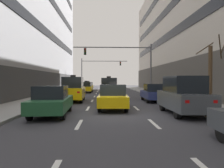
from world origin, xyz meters
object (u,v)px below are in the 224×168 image
(pedestrian_0, at_px, (195,90))
(traffic_signal_0, at_px, (127,59))
(taxi_driving_6, at_px, (109,88))
(taxi_driving_0, at_px, (73,89))
(taxi_driving_3, at_px, (88,86))
(taxi_driving_1, at_px, (107,85))
(car_parked_2, at_px, (154,93))
(taxi_driving_2, at_px, (113,97))
(traffic_signal_1, at_px, (96,68))
(taxi_driving_5, at_px, (86,87))
(car_parked_1, at_px, (183,95))
(car_driving_4, at_px, (52,101))
(street_tree_0, at_px, (211,74))

(pedestrian_0, bearing_deg, traffic_signal_0, 122.16)
(taxi_driving_6, bearing_deg, traffic_signal_0, 53.73)
(taxi_driving_0, relative_size, taxi_driving_3, 1.09)
(taxi_driving_0, bearing_deg, pedestrian_0, -4.35)
(taxi_driving_1, xyz_separation_m, car_parked_2, (3.83, -18.48, -0.27))
(taxi_driving_2, xyz_separation_m, traffic_signal_1, (-2.31, 31.23, 3.80))
(taxi_driving_5, relative_size, pedestrian_0, 2.84)
(taxi_driving_2, distance_m, car_parked_1, 4.43)
(taxi_driving_3, height_order, pedestrian_0, taxi_driving_3)
(taxi_driving_2, bearing_deg, taxi_driving_0, 124.14)
(taxi_driving_1, xyz_separation_m, taxi_driving_5, (-3.33, -5.54, -0.25))
(car_driving_4, relative_size, car_parked_2, 1.03)
(car_driving_4, distance_m, street_tree_0, 10.01)
(taxi_driving_3, xyz_separation_m, car_parked_2, (7.30, -19.60, 0.02))
(pedestrian_0, bearing_deg, car_driving_4, -149.35)
(taxi_driving_5, distance_m, traffic_signal_0, 8.67)
(taxi_driving_0, height_order, car_driving_4, taxi_driving_0)
(taxi_driving_0, height_order, traffic_signal_0, traffic_signal_0)
(traffic_signal_0, relative_size, traffic_signal_1, 0.98)
(car_parked_2, bearing_deg, taxi_driving_0, 178.16)
(car_parked_1, bearing_deg, taxi_driving_6, 109.41)
(taxi_driving_3, relative_size, traffic_signal_1, 0.43)
(taxi_driving_2, relative_size, car_driving_4, 1.01)
(taxi_driving_3, relative_size, taxi_driving_6, 0.95)
(car_parked_1, bearing_deg, traffic_signal_1, 100.48)
(car_driving_4, relative_size, traffic_signal_0, 0.45)
(car_driving_4, xyz_separation_m, taxi_driving_6, (3.37, 11.25, 0.27))
(taxi_driving_0, bearing_deg, car_parked_2, -1.84)
(taxi_driving_0, relative_size, taxi_driving_6, 1.03)
(taxi_driving_6, bearing_deg, car_driving_4, -106.68)
(car_parked_1, xyz_separation_m, traffic_signal_0, (-1.59, 14.32, 3.51))
(taxi_driving_5, bearing_deg, traffic_signal_0, -44.43)
(taxi_driving_0, bearing_deg, taxi_driving_5, 89.83)
(car_parked_2, bearing_deg, taxi_driving_5, 118.98)
(taxi_driving_5, bearing_deg, taxi_driving_3, 91.17)
(taxi_driving_6, xyz_separation_m, traffic_signal_0, (2.33, 3.18, 3.50))
(taxi_driving_0, relative_size, traffic_signal_0, 0.47)
(taxi_driving_5, distance_m, taxi_driving_6, 9.23)
(traffic_signal_1, bearing_deg, taxi_driving_5, -94.16)
(taxi_driving_3, relative_size, taxi_driving_5, 0.96)
(car_parked_1, bearing_deg, traffic_signal_0, 96.35)
(taxi_driving_2, relative_size, taxi_driving_6, 1.00)
(taxi_driving_1, bearing_deg, traffic_signal_0, -78.50)
(traffic_signal_0, distance_m, street_tree_0, 13.50)
(taxi_driving_0, bearing_deg, car_parked_1, -44.49)
(taxi_driving_1, bearing_deg, street_tree_0, -75.16)
(taxi_driving_1, height_order, taxi_driving_6, taxi_driving_6)
(car_driving_4, distance_m, car_parked_1, 7.30)
(traffic_signal_1, bearing_deg, taxi_driving_2, -85.77)
(pedestrian_0, bearing_deg, street_tree_0, -102.53)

